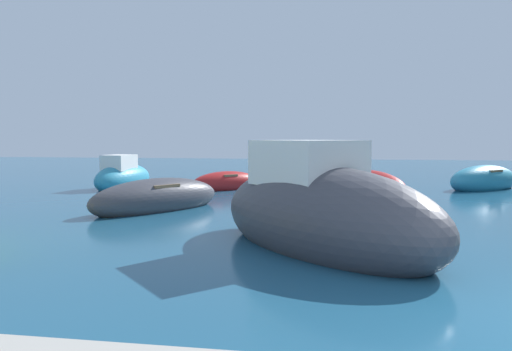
# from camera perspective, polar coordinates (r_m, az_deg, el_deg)

# --- Properties ---
(moored_boat_1) EXTENTS (3.23, 3.51, 1.27)m
(moored_boat_1) POSITION_cam_1_polar(r_m,az_deg,el_deg) (16.56, 13.32, -1.49)
(moored_boat_1) COLOR #B21E1E
(moored_boat_1) RESTS_ON ground
(moored_boat_2) EXTENTS (1.85, 3.69, 1.66)m
(moored_boat_2) POSITION_cam_1_polar(r_m,az_deg,el_deg) (20.26, -15.81, -0.22)
(moored_boat_2) COLOR teal
(moored_boat_2) RESTS_ON ground
(moored_boat_4) EXTENTS (3.49, 4.27, 1.19)m
(moored_boat_4) POSITION_cam_1_polar(r_m,az_deg,el_deg) (13.86, -11.86, -2.74)
(moored_boat_4) COLOR #3F3F47
(moored_boat_4) RESTS_ON ground
(moored_boat_5) EXTENTS (2.92, 2.82, 0.94)m
(moored_boat_5) POSITION_cam_1_polar(r_m,az_deg,el_deg) (18.92, -3.64, -0.89)
(moored_boat_5) COLOR #B21E1E
(moored_boat_5) RESTS_ON ground
(moored_boat_6) EXTENTS (3.80, 3.45, 1.25)m
(moored_boat_6) POSITION_cam_1_polar(r_m,az_deg,el_deg) (21.13, 25.86, -0.54)
(moored_boat_6) COLOR teal
(moored_boat_6) RESTS_ON ground
(moored_boat_8) EXTENTS (5.37, 5.44, 2.49)m
(moored_boat_8) POSITION_cam_1_polar(r_m,az_deg,el_deg) (8.98, 7.90, -4.60)
(moored_boat_8) COLOR #3F3F47
(moored_boat_8) RESTS_ON ground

